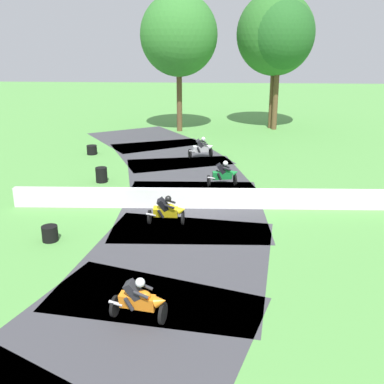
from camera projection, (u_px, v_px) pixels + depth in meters
The scene contains 13 objects.
ground_plane at pixel (193, 208), 21.12m from camera, with size 120.00×120.00×0.00m, color #569947.
track_asphalt at pixel (152, 207), 21.16m from camera, with size 13.00×40.10×0.01m.
safety_barrier at pixel (307, 199), 20.86m from camera, with size 0.30×26.65×0.90m, color white.
motorcycle_lead_orange at pixel (140, 300), 12.51m from camera, with size 1.71×0.97×1.43m.
motorcycle_chase_yellow at pixel (167, 211), 18.97m from camera, with size 1.69×0.83×1.43m.
motorcycle_trailing_green at pixel (224, 174), 23.94m from camera, with size 1.70×0.96×1.42m.
motorcycle_fourth_white at pixel (202, 148), 29.60m from camera, with size 1.71×1.14×1.43m.
tire_stack_mid_a at pixel (50, 233), 17.60m from camera, with size 0.61×0.61×0.60m.
tire_stack_mid_b at pixel (101, 175), 24.71m from camera, with size 0.62×0.62×0.80m.
tire_stack_far at pixel (92, 150), 30.57m from camera, with size 0.66×0.66×0.60m.
tree_far_left at pixel (279, 35), 36.54m from camera, with size 5.57×5.57×10.51m.
tree_far_right at pixel (275, 34), 37.09m from camera, with size 6.26×6.26×10.90m.
tree_mid_rise at pixel (179, 35), 35.89m from camera, with size 6.03×6.03×10.70m.
Camera 1 is at (1.19, -19.75, 7.43)m, focal length 43.23 mm.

